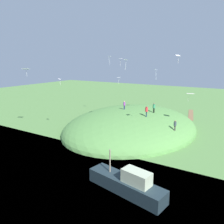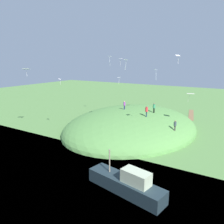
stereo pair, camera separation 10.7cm
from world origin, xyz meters
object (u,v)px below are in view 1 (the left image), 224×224
object	(u,v)px
person_walking_path	(124,104)
person_on_hilltop	(154,107)
boat_on_lake	(127,184)
kite_3	(190,94)
kite_8	(126,61)
kite_2	(119,78)
kite_7	(178,56)
person_with_child	(175,124)
kite_6	(60,79)
kite_5	(26,69)
kite_1	(110,57)
kite_0	(155,70)
person_near_shore	(147,110)
kite_4	(121,59)

from	to	relation	value
person_walking_path	person_on_hilltop	xyz separation A→B (m)	(1.19, -5.41, -0.11)
boat_on_lake	person_on_hilltop	distance (m)	20.77
kite_3	kite_8	world-z (taller)	kite_8
kite_2	kite_8	bearing A→B (deg)	-144.09
person_walking_path	kite_7	distance (m)	16.29
person_with_child	kite_7	bearing A→B (deg)	-94.02
boat_on_lake	person_on_hilltop	size ratio (longest dim) A/B	4.81
kite_2	kite_6	distance (m)	14.58
boat_on_lake	kite_2	xyz separation A→B (m)	(24.98, 15.08, 7.94)
person_on_hilltop	kite_5	distance (m)	23.36
kite_1	kite_0	bearing A→B (deg)	-109.40
person_on_hilltop	kite_3	bearing A→B (deg)	-59.13
boat_on_lake	person_with_child	distance (m)	15.82
person_walking_path	kite_6	bearing A→B (deg)	30.15
person_with_child	kite_7	size ratio (longest dim) A/B	1.50
boat_on_lake	person_walking_path	distance (m)	21.64
person_walking_path	person_near_shore	bearing A→B (deg)	147.64
boat_on_lake	kite_3	size ratio (longest dim) A/B	6.37
kite_4	kite_7	distance (m)	8.81
kite_5	kite_1	bearing A→B (deg)	-22.52
boat_on_lake	kite_0	bearing A→B (deg)	114.78
kite_5	kite_3	bearing A→B (deg)	-68.17
kite_8	kite_0	bearing A→B (deg)	-49.31
kite_0	kite_1	world-z (taller)	kite_1
person_near_shore	kite_5	distance (m)	21.82
person_walking_path	kite_7	bearing A→B (deg)	134.04
person_on_hilltop	kite_0	bearing A→B (deg)	69.75
kite_2	kite_0	bearing A→B (deg)	-115.17
kite_0	person_walking_path	bearing A→B (deg)	107.00
kite_0	kite_7	world-z (taller)	kite_7
person_with_child	person_on_hilltop	size ratio (longest dim) A/B	0.91
person_near_shore	kite_1	size ratio (longest dim) A/B	0.99
kite_0	boat_on_lake	bearing A→B (deg)	-165.98
boat_on_lake	kite_6	world-z (taller)	kite_6
kite_0	kite_2	size ratio (longest dim) A/B	1.30
person_near_shore	kite_2	xyz separation A→B (m)	(8.29, 10.07, 4.36)
person_near_shore	kite_0	distance (m)	7.35
person_near_shore	kite_4	size ratio (longest dim) A/B	1.59
kite_0	kite_1	size ratio (longest dim) A/B	1.00
boat_on_lake	kite_1	distance (m)	32.36
kite_4	kite_6	world-z (taller)	kite_4
kite_4	kite_2	bearing A→B (deg)	30.31
person_with_child	kite_8	world-z (taller)	kite_8
person_near_shore	person_walking_path	bearing A→B (deg)	-122.31
boat_on_lake	kite_8	bearing A→B (deg)	129.32
kite_2	kite_7	size ratio (longest dim) A/B	1.32
person_on_hilltop	kite_7	bearing A→B (deg)	-101.53
person_near_shore	kite_1	distance (m)	16.90
boat_on_lake	kite_2	size ratio (longest dim) A/B	6.00
boat_on_lake	kite_3	world-z (taller)	kite_3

